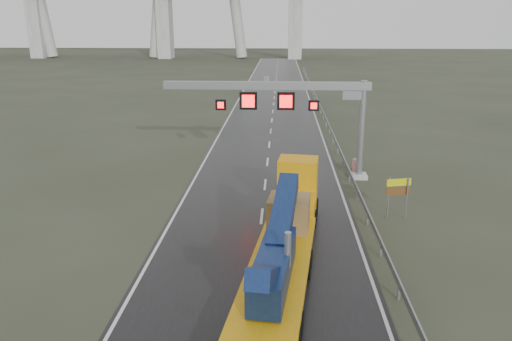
# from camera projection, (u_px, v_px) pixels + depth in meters

# --- Properties ---
(ground) EXTENTS (400.00, 400.00, 0.00)m
(ground) POSITION_uv_depth(u_px,v_px,m) (252.00, 309.00, 20.27)
(ground) COLOR #2F3324
(ground) RESTS_ON ground
(road) EXTENTS (11.00, 200.00, 0.02)m
(road) POSITION_uv_depth(u_px,v_px,m) (272.00, 120.00, 58.52)
(road) COLOR black
(road) RESTS_ON ground
(guardrail) EXTENTS (0.20, 140.00, 1.40)m
(guardrail) POSITION_uv_depth(u_px,v_px,m) (333.00, 134.00, 48.46)
(guardrail) COLOR slate
(guardrail) RESTS_ON ground
(sign_gantry) EXTENTS (14.90, 1.20, 7.42)m
(sign_gantry) POSITION_uv_depth(u_px,v_px,m) (296.00, 102.00, 35.76)
(sign_gantry) COLOR #A2A29D
(sign_gantry) RESTS_ON ground
(heavy_haul_truck) EXTENTS (4.55, 17.68, 4.11)m
(heavy_haul_truck) POSITION_uv_depth(u_px,v_px,m) (286.00, 228.00, 24.16)
(heavy_haul_truck) COLOR #C37A0A
(heavy_haul_truck) RESTS_ON ground
(exit_sign_pair) EXTENTS (1.45, 0.41, 2.54)m
(exit_sign_pair) POSITION_uv_depth(u_px,v_px,m) (398.00, 191.00, 28.94)
(exit_sign_pair) COLOR gray
(exit_sign_pair) RESTS_ON ground
(striped_barrier) EXTENTS (0.79, 0.61, 1.19)m
(striped_barrier) POSITION_uv_depth(u_px,v_px,m) (357.00, 167.00, 37.83)
(striped_barrier) COLOR red
(striped_barrier) RESTS_ON ground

